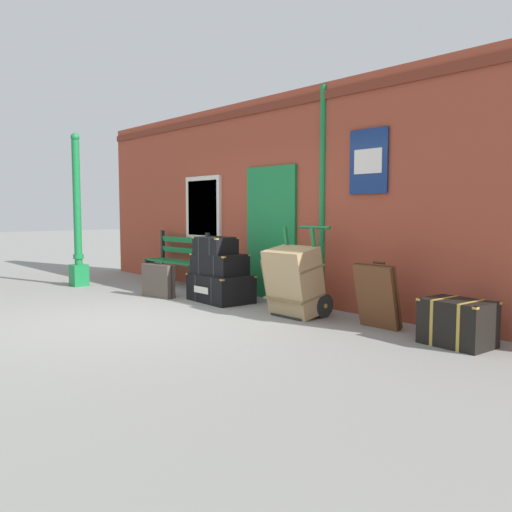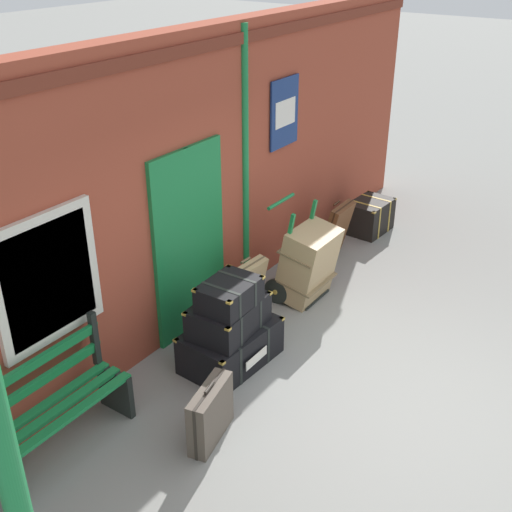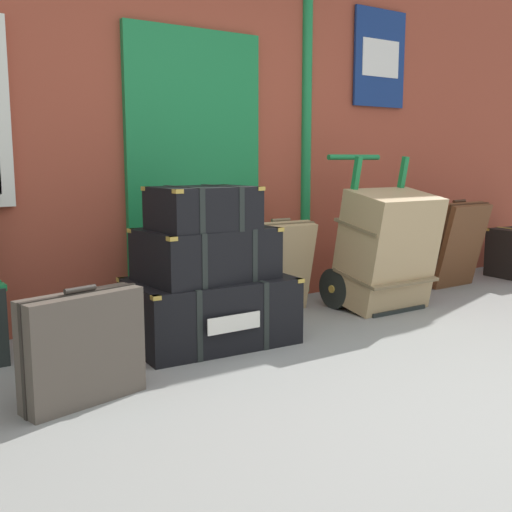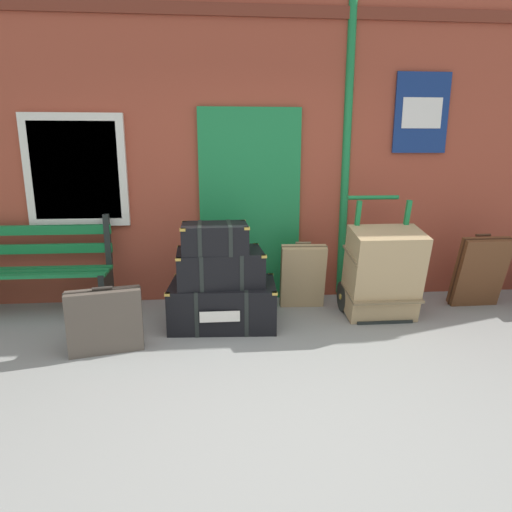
# 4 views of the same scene
# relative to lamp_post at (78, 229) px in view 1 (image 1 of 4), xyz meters

# --- Properties ---
(ground_plane) EXTENTS (60.00, 60.00, 0.00)m
(ground_plane) POSITION_rel_lamp_post_xyz_m (3.48, -0.72, -1.06)
(ground_plane) COLOR gray
(brick_facade) EXTENTS (10.40, 0.35, 3.20)m
(brick_facade) POSITION_rel_lamp_post_xyz_m (3.46, 1.88, 0.54)
(brick_facade) COLOR #9E422D
(brick_facade) RESTS_ON ground
(lamp_post) EXTENTS (0.28, 0.28, 2.82)m
(lamp_post) POSITION_rel_lamp_post_xyz_m (0.00, 0.00, 0.00)
(lamp_post) COLOR #197A3D
(lamp_post) RESTS_ON ground
(platform_bench) EXTENTS (1.60, 0.43, 1.01)m
(platform_bench) POSITION_rel_lamp_post_xyz_m (1.14, 1.44, -0.62)
(platform_bench) COLOR #197A3D
(platform_bench) RESTS_ON ground
(steamer_trunk_base) EXTENTS (1.05, 0.71, 0.43)m
(steamer_trunk_base) POSITION_rel_lamp_post_xyz_m (3.10, 0.95, -0.85)
(steamer_trunk_base) COLOR black
(steamer_trunk_base) RESTS_ON ground
(steamer_trunk_middle) EXTENTS (0.84, 0.59, 0.33)m
(steamer_trunk_middle) POSITION_rel_lamp_post_xyz_m (3.08, 0.95, -0.48)
(steamer_trunk_middle) COLOR black
(steamer_trunk_middle) RESTS_ON steamer_trunk_base
(steamer_trunk_top) EXTENTS (0.62, 0.47, 0.27)m
(steamer_trunk_top) POSITION_rel_lamp_post_xyz_m (3.04, 0.90, -0.19)
(steamer_trunk_top) COLOR black
(steamer_trunk_top) RESTS_ON steamer_trunk_middle
(porters_trolley) EXTENTS (0.71, 0.58, 1.20)m
(porters_trolley) POSITION_rel_lamp_post_xyz_m (4.68, 1.13, -0.79)
(porters_trolley) COLOR black
(porters_trolley) RESTS_ON ground
(large_brown_trunk) EXTENTS (0.70, 0.59, 0.94)m
(large_brown_trunk) POSITION_rel_lamp_post_xyz_m (4.68, 0.96, -0.59)
(large_brown_trunk) COLOR tan
(large_brown_trunk) RESTS_ON ground
(suitcase_olive) EXTENTS (0.54, 0.31, 0.80)m
(suitcase_olive) POSITION_rel_lamp_post_xyz_m (5.85, 1.19, -0.67)
(suitcase_olive) COLOR brown
(suitcase_olive) RESTS_ON ground
(suitcase_caramel) EXTENTS (0.62, 0.30, 0.58)m
(suitcase_caramel) POSITION_rel_lamp_post_xyz_m (2.11, 0.43, -0.79)
(suitcase_caramel) COLOR #51473D
(suitcase_caramel) RESTS_ON ground
(suitcase_charcoal) EXTENTS (0.49, 0.30, 0.72)m
(suitcase_charcoal) POSITION_rel_lamp_post_xyz_m (3.96, 1.34, -0.71)
(suitcase_charcoal) COLOR tan
(suitcase_charcoal) RESTS_ON ground
(corner_trunk) EXTENTS (0.72, 0.53, 0.49)m
(corner_trunk) POSITION_rel_lamp_post_xyz_m (6.88, 1.16, -0.82)
(corner_trunk) COLOR black
(corner_trunk) RESTS_ON ground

